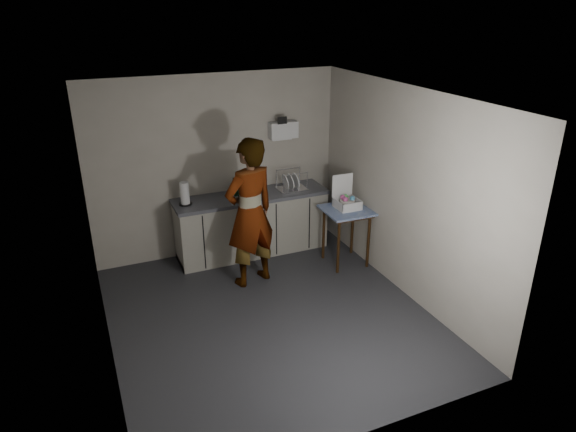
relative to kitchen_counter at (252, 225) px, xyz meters
name	(u,v)px	position (x,y,z in m)	size (l,w,h in m)	color
ground	(270,316)	(-0.40, -1.70, -0.43)	(4.00, 4.00, 0.00)	#28282D
wall_back	(217,166)	(-0.40, 0.29, 0.87)	(3.60, 0.02, 2.60)	#B4AC9D
wall_right	(404,194)	(1.39, -1.70, 0.87)	(0.02, 4.00, 2.60)	#B4AC9D
wall_left	(96,245)	(-2.19, -1.70, 0.87)	(0.02, 4.00, 2.60)	#B4AC9D
ceiling	(266,97)	(-0.40, -1.70, 2.17)	(3.60, 4.00, 0.01)	silver
kitchen_counter	(252,225)	(0.00, 0.00, 0.00)	(2.24, 0.62, 0.91)	black
wall_shelf	(283,130)	(0.60, 0.22, 1.32)	(0.42, 0.18, 0.37)	white
side_table	(347,216)	(1.10, -0.85, 0.29)	(0.65, 0.65, 0.82)	#36230C
standing_man	(250,213)	(-0.31, -0.82, 0.56)	(0.72, 0.47, 1.97)	#B2A593
soap_bottle	(241,186)	(-0.15, -0.01, 0.64)	(0.12, 0.12, 0.31)	black
soda_can	(248,192)	(-0.05, -0.02, 0.54)	(0.06, 0.06, 0.12)	red
dark_bottle	(236,187)	(-0.20, 0.07, 0.61)	(0.07, 0.07, 0.26)	black
paper_towel	(185,194)	(-0.95, 0.00, 0.63)	(0.18, 0.18, 0.32)	black
dish_rack	(291,185)	(0.62, -0.03, 0.55)	(0.41, 0.31, 0.29)	silver
bakery_box	(347,201)	(1.12, -0.79, 0.49)	(0.32, 0.33, 0.45)	white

